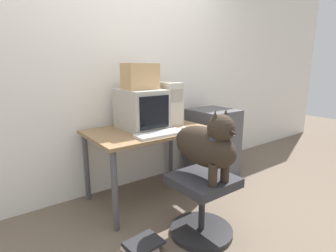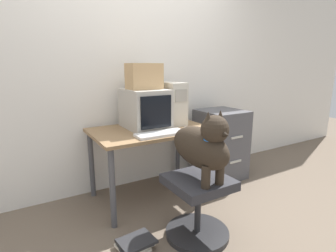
% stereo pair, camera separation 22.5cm
% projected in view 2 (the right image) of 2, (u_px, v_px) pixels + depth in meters
% --- Properties ---
extents(ground_plane, '(12.00, 12.00, 0.00)m').
position_uv_depth(ground_plane, '(170.00, 212.00, 2.41)').
color(ground_plane, '#6B5B4C').
extents(wall_back, '(8.00, 0.05, 2.60)m').
position_uv_depth(wall_back, '(132.00, 67.00, 2.79)').
color(wall_back, white).
rests_on(wall_back, ground_plane).
extents(desk, '(1.14, 0.74, 0.71)m').
position_uv_depth(desk, '(151.00, 138.00, 2.58)').
color(desk, olive).
rests_on(desk, ground_plane).
extents(crt_monitor, '(0.38, 0.48, 0.38)m').
position_uv_depth(crt_monitor, '(145.00, 109.00, 2.57)').
color(crt_monitor, '#B7B2A8').
rests_on(crt_monitor, desk).
extents(pc_tower, '(0.18, 0.41, 0.44)m').
position_uv_depth(pc_tower, '(170.00, 103.00, 2.76)').
color(pc_tower, beige).
rests_on(pc_tower, desk).
extents(keyboard, '(0.46, 0.17, 0.03)m').
position_uv_depth(keyboard, '(161.00, 134.00, 2.32)').
color(keyboard, silver).
rests_on(keyboard, desk).
extents(computer_mouse, '(0.06, 0.04, 0.04)m').
position_uv_depth(computer_mouse, '(186.00, 129.00, 2.48)').
color(computer_mouse, silver).
rests_on(computer_mouse, desk).
extents(office_chair, '(0.50, 0.50, 0.49)m').
position_uv_depth(office_chair, '(198.00, 204.00, 2.03)').
color(office_chair, '#262628').
rests_on(office_chair, ground_plane).
extents(dog, '(0.23, 0.60, 0.53)m').
position_uv_depth(dog, '(202.00, 145.00, 1.89)').
color(dog, '#33281E').
rests_on(dog, office_chair).
extents(filing_cabinet, '(0.49, 0.52, 0.81)m').
position_uv_depth(filing_cabinet, '(221.00, 144.00, 3.13)').
color(filing_cabinet, '#4C4C51').
rests_on(filing_cabinet, ground_plane).
extents(cardboard_box, '(0.31, 0.21, 0.25)m').
position_uv_depth(cardboard_box, '(144.00, 76.00, 2.51)').
color(cardboard_box, tan).
rests_on(cardboard_box, crt_monitor).
extents(book_stack_floor, '(0.28, 0.24, 0.08)m').
position_uv_depth(book_stack_floor, '(135.00, 244.00, 1.91)').
color(book_stack_floor, silver).
rests_on(book_stack_floor, ground_plane).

